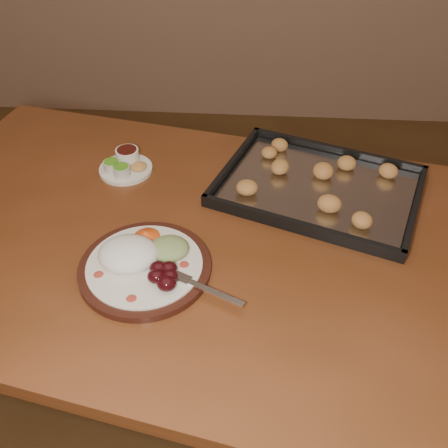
{
  "coord_description": "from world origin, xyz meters",
  "views": [
    {
      "loc": [
        0.13,
        -0.78,
        1.52
      ],
      "look_at": [
        0.07,
        0.08,
        0.77
      ],
      "focal_mm": 40.0,
      "sensor_mm": 36.0,
      "label": 1
    }
  ],
  "objects": [
    {
      "name": "condiment_saucer",
      "position": [
        -0.21,
        0.3,
        0.77
      ],
      "size": [
        0.14,
        0.14,
        0.05
      ],
      "rotation": [
        0.0,
        0.0,
        -0.29
      ],
      "color": "white",
      "rests_on": "dining_table"
    },
    {
      "name": "dining_table",
      "position": [
        0.01,
        0.06,
        0.65
      ],
      "size": [
        1.65,
        1.18,
        0.75
      ],
      "rotation": [
        0.0,
        0.0,
        -0.2
      ],
      "color": "brown",
      "rests_on": "ground"
    },
    {
      "name": "baking_tray",
      "position": [
        0.3,
        0.25,
        0.77
      ],
      "size": [
        0.58,
        0.51,
        0.05
      ],
      "rotation": [
        0.0,
        0.0,
        -0.35
      ],
      "color": "black",
      "rests_on": "dining_table"
    },
    {
      "name": "dinner_plate",
      "position": [
        -0.09,
        -0.06,
        0.77
      ],
      "size": [
        0.36,
        0.28,
        0.06
      ],
      "rotation": [
        0.0,
        0.0,
        -0.47
      ],
      "color": "black",
      "rests_on": "dining_table"
    },
    {
      "name": "ground",
      "position": [
        0.0,
        0.0,
        0.0
      ],
      "size": [
        4.0,
        4.0,
        0.0
      ],
      "primitive_type": "plane",
      "color": "#55381D",
      "rests_on": "ground"
    }
  ]
}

